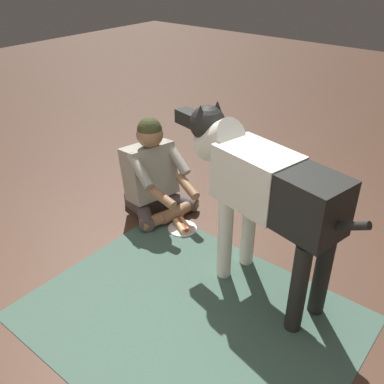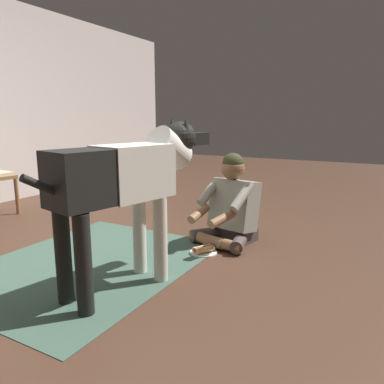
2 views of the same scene
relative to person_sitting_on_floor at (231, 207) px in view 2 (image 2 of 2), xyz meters
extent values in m
plane|color=#462D20|center=(-0.92, 0.51, -0.33)|extent=(15.72, 15.72, 0.00)
cube|color=#3C5749|center=(-1.00, 0.75, -0.32)|extent=(1.85, 1.48, 0.01)
cylinder|color=brown|center=(-0.28, 2.56, -0.12)|extent=(0.04, 0.04, 0.42)
cube|color=#483E3D|center=(0.08, -0.02, -0.27)|extent=(0.31, 0.38, 0.12)
cylinder|color=#483E3D|center=(-0.11, -0.14, -0.26)|extent=(0.41, 0.20, 0.11)
cylinder|color=#8B6343|center=(-0.24, -0.04, -0.27)|extent=(0.14, 0.37, 0.09)
cylinder|color=#483E3D|center=(-0.04, 0.17, -0.26)|extent=(0.39, 0.33, 0.11)
cylinder|color=#8B6343|center=(-0.20, 0.13, -0.27)|extent=(0.19, 0.37, 0.09)
cube|color=gray|center=(0.05, -0.01, 0.01)|extent=(0.36, 0.45, 0.47)
cylinder|color=gray|center=(-0.12, -0.15, 0.13)|extent=(0.30, 0.14, 0.24)
cylinder|color=#8B6343|center=(-0.31, -0.06, -0.03)|extent=(0.28, 0.16, 0.12)
cylinder|color=gray|center=(-0.05, 0.19, 0.13)|extent=(0.30, 0.14, 0.24)
cylinder|color=#8B6343|center=(-0.26, 0.18, -0.03)|extent=(0.27, 0.09, 0.12)
sphere|color=#8B6343|center=(0.02, 0.00, 0.34)|extent=(0.21, 0.21, 0.21)
sphere|color=#33371C|center=(0.02, 0.00, 0.38)|extent=(0.19, 0.19, 0.19)
cylinder|color=silver|center=(-0.93, 0.31, -0.03)|extent=(0.10, 0.10, 0.59)
cylinder|color=silver|center=(-0.97, 0.10, -0.03)|extent=(0.10, 0.10, 0.59)
cylinder|color=black|center=(-1.51, 0.44, -0.03)|extent=(0.10, 0.10, 0.59)
cylinder|color=black|center=(-1.56, 0.23, -0.03)|extent=(0.10, 0.10, 0.59)
cube|color=silver|center=(-1.07, 0.23, 0.44)|extent=(0.52, 0.40, 0.34)
cube|color=black|center=(-1.43, 0.31, 0.44)|extent=(0.46, 0.37, 0.33)
cylinder|color=silver|center=(-0.75, 0.16, 0.56)|extent=(0.38, 0.28, 0.33)
sphere|color=black|center=(-0.64, 0.14, 0.64)|extent=(0.23, 0.23, 0.23)
cube|color=black|center=(-0.45, 0.10, 0.62)|extent=(0.19, 0.14, 0.09)
cone|color=black|center=(-0.64, 0.21, 0.72)|extent=(0.10, 0.10, 0.10)
cone|color=black|center=(-0.67, 0.07, 0.72)|extent=(0.10, 0.10, 0.10)
cylinder|color=black|center=(-1.64, 0.35, 0.40)|extent=(0.31, 0.11, 0.20)
cylinder|color=silver|center=(-0.37, 0.08, -0.32)|extent=(0.23, 0.23, 0.01)
cylinder|color=tan|center=(-0.38, 0.06, -0.29)|extent=(0.17, 0.12, 0.05)
cylinder|color=tan|center=(-0.36, 0.10, -0.29)|extent=(0.17, 0.12, 0.05)
cylinder|color=maroon|center=(-0.37, 0.08, -0.28)|extent=(0.17, 0.12, 0.04)
camera|label=1|loc=(-2.17, 2.18, 1.62)|focal=40.13mm
camera|label=2|loc=(-2.96, -1.24, 0.78)|focal=34.53mm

